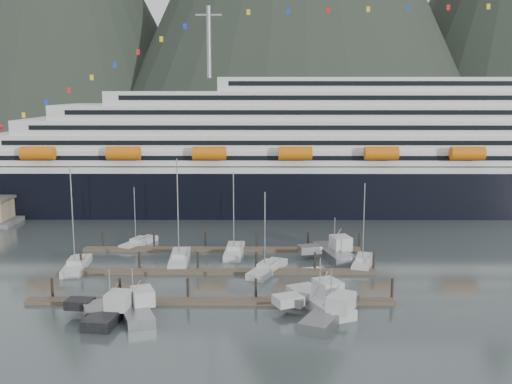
% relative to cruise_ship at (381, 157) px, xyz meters
% --- Properties ---
extents(ground, '(1600.00, 1600.00, 0.00)m').
position_rel_cruise_ship_xyz_m(ground, '(-30.03, -54.94, -12.04)').
color(ground, '#445050').
rests_on(ground, ground).
extents(cruise_ship, '(210.00, 30.40, 50.30)m').
position_rel_cruise_ship_xyz_m(cruise_ship, '(0.00, 0.00, 0.00)').
color(cruise_ship, black).
rests_on(cruise_ship, ground).
extents(dock_near, '(48.18, 2.28, 3.20)m').
position_rel_cruise_ship_xyz_m(dock_near, '(-34.95, -64.89, -11.73)').
color(dock_near, '#483C2E').
rests_on(dock_near, ground).
extents(dock_mid, '(48.18, 2.28, 3.20)m').
position_rel_cruise_ship_xyz_m(dock_mid, '(-34.95, -51.89, -11.73)').
color(dock_mid, '#483C2E').
rests_on(dock_mid, ground).
extents(dock_far, '(48.18, 2.28, 3.20)m').
position_rel_cruise_ship_xyz_m(dock_far, '(-34.95, -38.89, -11.73)').
color(dock_far, '#483C2E').
rests_on(dock_far, ground).
extents(sailboat_a, '(3.81, 10.39, 16.82)m').
position_rel_cruise_ship_xyz_m(sailboat_a, '(-57.02, -49.94, -11.57)').
color(sailboat_a, '#BDBDBD').
rests_on(sailboat_a, ground).
extents(sailboat_b, '(3.57, 11.41, 17.51)m').
position_rel_cruise_ship_xyz_m(sailboat_b, '(-41.51, -45.91, -11.58)').
color(sailboat_b, '#BDBDBD').
rests_on(sailboat_b, ground).
extents(sailboat_c, '(6.61, 10.32, 13.10)m').
position_rel_cruise_ship_xyz_m(sailboat_c, '(-27.33, -51.43, -11.61)').
color(sailboat_c, '#BDBDBD').
rests_on(sailboat_c, ground).
extents(sailboat_e, '(5.78, 9.16, 11.07)m').
position_rel_cruise_ship_xyz_m(sailboat_e, '(-50.23, -35.26, -11.65)').
color(sailboat_e, '#BDBDBD').
rests_on(sailboat_e, ground).
extents(sailboat_f, '(3.37, 10.20, 14.80)m').
position_rel_cruise_ship_xyz_m(sailboat_f, '(-32.79, -41.26, -11.59)').
color(sailboat_f, '#BDBDBD').
rests_on(sailboat_f, ground).
extents(sailboat_h, '(5.18, 9.63, 13.81)m').
position_rel_cruise_ship_xyz_m(sailboat_h, '(-12.03, -47.69, -11.61)').
color(sailboat_h, '#BDBDBD').
rests_on(sailboat_h, ground).
extents(trawler_a, '(9.71, 12.11, 6.42)m').
position_rel_cruise_ship_xyz_m(trawler_a, '(-44.39, -68.75, -11.20)').
color(trawler_a, gray).
rests_on(trawler_a, ground).
extents(trawler_b, '(8.24, 10.79, 6.76)m').
position_rel_cruise_ship_xyz_m(trawler_b, '(-46.91, -69.93, -11.16)').
color(trawler_b, black).
rests_on(trawler_b, ground).
extents(trawler_c, '(10.89, 13.13, 6.62)m').
position_rel_cruise_ship_xyz_m(trawler_c, '(-19.98, -69.87, -11.18)').
color(trawler_c, gray).
rests_on(trawler_c, ground).
extents(trawler_d, '(10.35, 12.38, 7.13)m').
position_rel_cruise_ship_xyz_m(trawler_d, '(-20.97, -66.38, -11.13)').
color(trawler_d, '#BDBDBD').
rests_on(trawler_d, ground).
extents(trawler_e, '(9.43, 11.98, 7.43)m').
position_rel_cruise_ship_xyz_m(trawler_e, '(-16.21, -43.06, -11.11)').
color(trawler_e, gray).
rests_on(trawler_e, ground).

